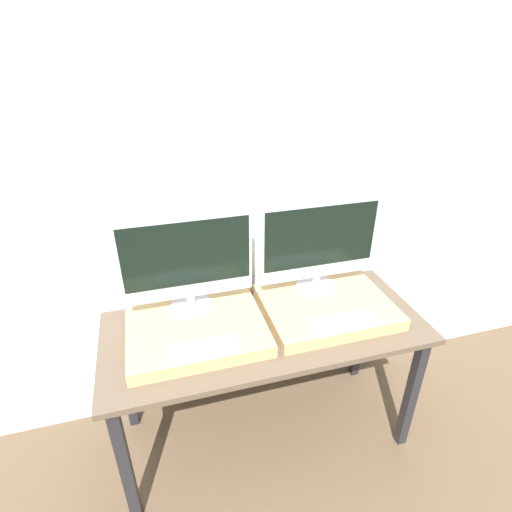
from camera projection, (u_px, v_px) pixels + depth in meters
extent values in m
plane|color=brown|center=(283.00, 484.00, 2.04)|extent=(12.00, 12.00, 0.00)
cube|color=silver|center=(243.00, 195.00, 2.03)|extent=(8.00, 0.04, 2.60)
cube|color=brown|center=(265.00, 328.00, 1.96)|extent=(1.56, 0.66, 0.03)
cube|color=#232328|center=(125.00, 465.00, 1.74)|extent=(0.05, 0.05, 0.74)
cube|color=#232328|center=(411.00, 394.00, 2.09)|extent=(0.05, 0.05, 0.74)
cube|color=#232328|center=(125.00, 376.00, 2.20)|extent=(0.05, 0.05, 0.74)
cube|color=#232328|center=(360.00, 330.00, 2.55)|extent=(0.05, 0.05, 0.74)
cube|color=tan|center=(196.00, 329.00, 1.88)|extent=(0.63, 0.51, 0.06)
cylinder|color=silver|center=(192.00, 306.00, 1.98)|extent=(0.21, 0.21, 0.01)
cylinder|color=silver|center=(191.00, 300.00, 1.96)|extent=(0.04, 0.04, 0.06)
cube|color=silver|center=(187.00, 259.00, 1.85)|extent=(0.61, 0.02, 0.41)
cube|color=black|center=(187.00, 255.00, 1.82)|extent=(0.59, 0.00, 0.32)
cube|color=silver|center=(190.00, 292.00, 1.92)|extent=(0.61, 0.00, 0.06)
cube|color=silver|center=(202.00, 349.00, 1.70)|extent=(0.31, 0.12, 0.01)
cube|color=#B2B2B7|center=(202.00, 348.00, 1.70)|extent=(0.30, 0.11, 0.00)
cube|color=tan|center=(326.00, 306.00, 2.04)|extent=(0.63, 0.51, 0.06)
cylinder|color=silver|center=(316.00, 286.00, 2.14)|extent=(0.21, 0.21, 0.01)
cylinder|color=silver|center=(316.00, 280.00, 2.12)|extent=(0.04, 0.04, 0.06)
cube|color=silver|center=(319.00, 241.00, 2.01)|extent=(0.61, 0.02, 0.41)
cube|color=black|center=(321.00, 237.00, 1.98)|extent=(0.59, 0.00, 0.32)
cube|color=silver|center=(318.00, 272.00, 2.08)|extent=(0.61, 0.00, 0.06)
cube|color=silver|center=(344.00, 322.00, 1.86)|extent=(0.31, 0.12, 0.01)
cube|color=#B2B2B7|center=(344.00, 321.00, 1.86)|extent=(0.30, 0.11, 0.00)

